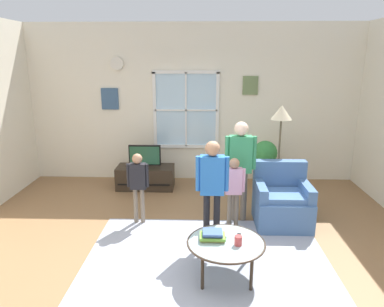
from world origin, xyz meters
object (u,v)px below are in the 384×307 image
at_px(television, 145,155).
at_px(person_black_shirt, 138,180).
at_px(remote_near_cup, 239,237).
at_px(floor_lamp, 281,123).
at_px(tv_stand, 146,177).
at_px(book_stack, 212,235).
at_px(person_blue_shirt, 212,181).
at_px(remote_near_books, 221,235).
at_px(potted_plant_by_window, 265,162).
at_px(armchair, 282,202).
at_px(cup, 238,241).
at_px(person_pink_shirt, 234,185).
at_px(person_green_shirt, 240,160).
at_px(coffee_table, 226,244).

distance_m(television, person_black_shirt, 1.43).
relative_size(remote_near_cup, floor_lamp, 0.09).
bearing_deg(tv_stand, book_stack, -66.24).
bearing_deg(book_stack, person_blue_shirt, 89.57).
relative_size(remote_near_books, potted_plant_by_window, 0.16).
height_order(tv_stand, television, television).
relative_size(armchair, cup, 8.37).
distance_m(television, person_pink_shirt, 2.14).
xyz_separation_m(remote_near_books, person_blue_shirt, (-0.09, 0.58, 0.43)).
relative_size(cup, person_black_shirt, 0.10).
bearing_deg(floor_lamp, potted_plant_by_window, 96.01).
height_order(book_stack, cup, cup).
bearing_deg(remote_near_books, person_blue_shirt, 99.16).
relative_size(person_pink_shirt, floor_lamp, 0.63).
bearing_deg(person_green_shirt, tv_stand, 140.99).
bearing_deg(person_black_shirt, floor_lamp, 19.47).
bearing_deg(floor_lamp, person_green_shirt, -138.02).
xyz_separation_m(coffee_table, cup, (0.12, -0.06, 0.07)).
relative_size(person_black_shirt, potted_plant_by_window, 1.17).
bearing_deg(remote_near_books, armchair, 52.38).
bearing_deg(person_pink_shirt, remote_near_cup, -91.12).
relative_size(book_stack, potted_plant_by_window, 0.31).
relative_size(person_green_shirt, person_black_shirt, 1.42).
height_order(book_stack, potted_plant_by_window, potted_plant_by_window).
xyz_separation_m(coffee_table, person_black_shirt, (-1.17, 1.27, 0.26)).
height_order(person_green_shirt, floor_lamp, floor_lamp).
bearing_deg(remote_near_books, person_green_shirt, 76.05).
xyz_separation_m(coffee_table, book_stack, (-0.14, 0.05, 0.07)).
distance_m(coffee_table, remote_near_cup, 0.18).
distance_m(remote_near_books, person_blue_shirt, 0.73).
distance_m(armchair, remote_near_books, 1.52).
bearing_deg(potted_plant_by_window, book_stack, -110.32).
relative_size(coffee_table, remote_near_cup, 6.09).
relative_size(person_black_shirt, floor_lamp, 0.64).
distance_m(tv_stand, person_pink_shirt, 2.18).
height_order(tv_stand, potted_plant_by_window, potted_plant_by_window).
height_order(remote_near_books, person_blue_shirt, person_blue_shirt).
relative_size(television, person_pink_shirt, 0.56).
height_order(coffee_table, person_black_shirt, person_black_shirt).
height_order(remote_near_cup, person_blue_shirt, person_blue_shirt).
relative_size(person_green_shirt, potted_plant_by_window, 1.67).
relative_size(coffee_table, person_black_shirt, 0.82).
xyz_separation_m(tv_stand, book_stack, (1.16, -2.64, 0.25)).
bearing_deg(person_black_shirt, remote_near_cup, -41.68).
bearing_deg(person_green_shirt, floor_lamp, 41.98).
bearing_deg(person_black_shirt, person_pink_shirt, -5.41).
xyz_separation_m(book_stack, remote_near_books, (0.10, 0.07, -0.04)).
bearing_deg(remote_near_books, tv_stand, 116.13).
height_order(remote_near_cup, floor_lamp, floor_lamp).
distance_m(book_stack, remote_near_books, 0.13).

